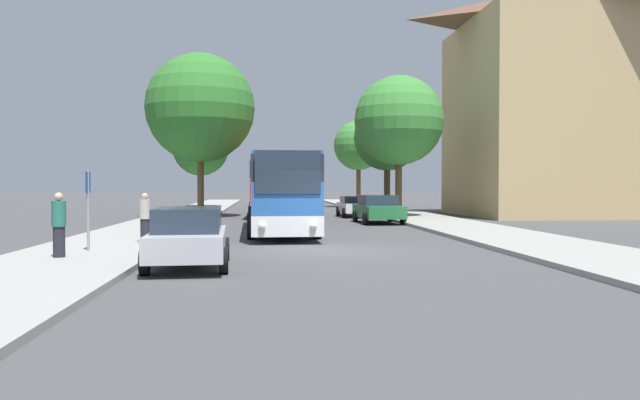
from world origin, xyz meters
The scene contains 17 objects.
ground_plane centered at (0.00, 0.00, 0.00)m, with size 300.00×300.00×0.00m, color #424244.
sidewalk_left centered at (-7.00, 0.00, 0.07)m, with size 4.00×120.00×0.15m, color gray.
sidewalk_right centered at (7.00, 0.00, 0.07)m, with size 4.00×120.00×0.15m, color gray.
building_right_background centered at (20.73, 20.47, 7.98)m, with size 19.37×11.31×15.95m.
bus_front centered at (-1.32, 7.69, 1.71)m, with size 2.92×11.83×3.19m.
bus_middle centered at (-1.45, 21.72, 1.86)m, with size 2.91×11.98×3.49m.
parked_car_left_curb centered at (-3.83, -3.49, 0.76)m, with size 2.10×4.21×1.47m.
parked_car_right_near centered at (3.95, 13.35, 0.77)m, with size 2.31×4.36×1.48m.
parked_car_right_far centered at (3.69, 20.07, 0.70)m, with size 2.01×4.60×1.30m.
bus_stop_sign centered at (-6.98, -0.74, 1.59)m, with size 0.08×0.45×2.30m.
pedestrian_waiting_near centered at (-7.28, -2.30, 0.99)m, with size 0.36×0.36×1.68m.
pedestrian_waiting_far centered at (-5.86, 1.74, 0.96)m, with size 0.36×0.36×1.61m.
tree_left_near centered at (-7.43, 35.02, 5.17)m, with size 4.78×4.78×7.42m.
tree_left_far centered at (-5.92, 19.96, 6.74)m, with size 6.68×6.68×9.94m.
tree_right_near centered at (5.97, 17.60, 5.83)m, with size 5.31×5.31×8.35m.
tree_right_mid centered at (6.32, 35.91, 5.49)m, with size 4.42×4.42×7.57m.
tree_right_far centered at (5.98, 21.18, 5.11)m, with size 4.39×4.39×7.17m.
Camera 1 is at (-1.97, -18.93, 2.03)m, focal length 35.00 mm.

